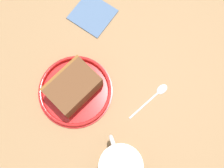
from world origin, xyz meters
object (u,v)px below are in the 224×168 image
tea_mug (120,165)px  teaspoon (156,94)px  small_plate (75,91)px  folded_napkin (93,14)px  cake_slice (73,87)px

tea_mug → teaspoon: 18.82cm
small_plate → tea_mug: (1.77, -19.78, 3.66)cm
teaspoon → folded_napkin: teaspoon is taller
tea_mug → folded_napkin: tea_mug is taller
teaspoon → folded_napkin: size_ratio=1.22×
cake_slice → tea_mug: 20.15cm
folded_napkin → tea_mug: bearing=-106.4°
small_plate → tea_mug: 20.20cm
small_plate → teaspoon: small_plate is taller
small_plate → folded_napkin: 20.84cm
small_plate → tea_mug: size_ratio=1.60×
tea_mug → teaspoon: (15.16, 10.40, -4.03)cm
small_plate → cake_slice: size_ratio=1.33×
folded_napkin → cake_slice: bearing=-127.5°
tea_mug → cake_slice: bearing=95.3°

